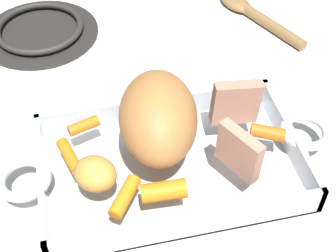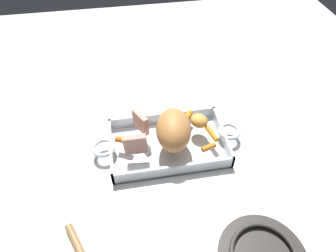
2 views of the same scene
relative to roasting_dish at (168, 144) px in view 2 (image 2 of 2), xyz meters
name	(u,v)px [view 2 (image 2 of 2)]	position (x,y,z in m)	size (l,w,h in m)	color
ground_plane	(168,147)	(0.00, 0.00, -0.01)	(1.97, 1.97, 0.00)	silver
roasting_dish	(168,144)	(0.00, 0.00, 0.00)	(0.45, 0.22, 0.04)	silver
pork_roast	(174,130)	(0.01, -0.02, 0.08)	(0.15, 0.10, 0.10)	#B6773E
roast_slice_thin	(141,122)	(-0.08, 0.05, 0.06)	(0.01, 0.06, 0.06)	tan
roast_slice_thick	(135,144)	(-0.10, -0.04, 0.06)	(0.02, 0.06, 0.06)	tan
baby_carrot_southeast	(212,133)	(0.13, -0.01, 0.04)	(0.02, 0.02, 0.06)	orange
baby_carrot_short	(123,140)	(-0.13, 0.01, 0.04)	(0.02, 0.02, 0.05)	orange
baby_carrot_center_right	(209,147)	(0.11, -0.06, 0.04)	(0.02, 0.02, 0.04)	orange
baby_carrot_southwest	(172,117)	(0.02, 0.07, 0.04)	(0.02, 0.02, 0.05)	orange
baby_carrot_center_left	(187,117)	(0.07, 0.07, 0.04)	(0.02, 0.02, 0.05)	orange
potato_whole	(199,121)	(0.10, 0.03, 0.05)	(0.05, 0.05, 0.04)	gold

